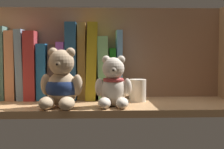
{
  "coord_description": "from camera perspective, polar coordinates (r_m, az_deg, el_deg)",
  "views": [
    {
      "loc": [
        -3.01,
        -104.1,
        17.94
      ],
      "look_at": [
        1.9,
        0.0,
        10.51
      ],
      "focal_mm": 56.72,
      "sensor_mm": 36.0,
      "label": 1
    }
  ],
  "objects": [
    {
      "name": "teddy_bear_smaller",
      "position": [
        0.98,
        0.21,
        -1.7
      ],
      "size": [
        10.39,
        10.57,
        14.21
      ],
      "color": "beige",
      "rests_on": "shelf_board"
    },
    {
      "name": "shelf_back_panel",
      "position": [
        1.18,
        -1.24,
        3.04
      ],
      "size": [
        79.23,
        1.2,
        31.62
      ],
      "primitive_type": "cube",
      "color": "#906649",
      "rests_on": "ground"
    },
    {
      "name": "book_6",
      "position": [
        1.16,
        -9.52,
        0.45
      ],
      "size": [
        2.88,
        9.81,
        17.49
      ],
      "primitive_type": "cube",
      "rotation": [
        0.0,
        0.02,
        0.0
      ],
      "color": "brown",
      "rests_on": "shelf_board"
    },
    {
      "name": "book_10",
      "position": [
        1.15,
        -3.3,
        2.18
      ],
      "size": [
        3.95,
        14.43,
        24.38
      ],
      "primitive_type": "cube",
      "rotation": [
        0.0,
        0.03,
        0.0
      ],
      "color": "#9E8918",
      "rests_on": "shelf_board"
    },
    {
      "name": "book_9",
      "position": [
        1.15,
        -4.89,
        2.17
      ],
      "size": [
        2.52,
        10.25,
        24.26
      ],
      "primitive_type": "cube",
      "color": "#AA7D3A",
      "rests_on": "shelf_board"
    },
    {
      "name": "book_13",
      "position": [
        1.15,
        1.07,
        1.62
      ],
      "size": [
        1.75,
        11.51,
        21.99
      ],
      "primitive_type": "cube",
      "color": "#6195C6",
      "rests_on": "shelf_board"
    },
    {
      "name": "book_7",
      "position": [
        1.16,
        -8.14,
        0.65
      ],
      "size": [
        2.47,
        11.74,
        18.2
      ],
      "primitive_type": "cube",
      "color": "#A453CA",
      "rests_on": "shelf_board"
    },
    {
      "name": "book_5",
      "position": [
        1.16,
        -10.99,
        0.51
      ],
      "size": [
        2.88,
        12.8,
        17.68
      ],
      "primitive_type": "cube",
      "color": "#256EB1",
      "rests_on": "shelf_board"
    },
    {
      "name": "book_12",
      "position": [
        1.15,
        -0.03,
        0.21
      ],
      "size": [
        2.02,
        12.38,
        16.3
      ],
      "primitive_type": "cube",
      "color": "#155F13",
      "rests_on": "shelf_board"
    },
    {
      "name": "teddy_bear_larger",
      "position": [
        0.98,
        -8.17,
        -1.52
      ],
      "size": [
        12.33,
        13.12,
        16.42
      ],
      "color": "tan",
      "rests_on": "shelf_board"
    },
    {
      "name": "book_3",
      "position": [
        1.18,
        -14.24,
        1.57
      ],
      "size": [
        2.8,
        12.54,
        22.17
      ],
      "primitive_type": "cube",
      "rotation": [
        0.0,
        -0.03,
        0.0
      ],
      "color": "#7495B3",
      "rests_on": "shelf_board"
    },
    {
      "name": "shelf_board",
      "position": [
        1.06,
        -1.03,
        -5.16
      ],
      "size": [
        76.83,
        26.24,
        2.0
      ],
      "primitive_type": "cube",
      "color": "tan",
      "rests_on": "ground"
    },
    {
      "name": "pillar_candle",
      "position": [
        1.08,
        4.17,
        -2.57
      ],
      "size": [
        5.1,
        5.1,
        6.8
      ],
      "primitive_type": "cylinder",
      "color": "silver",
      "rests_on": "shelf_board"
    },
    {
      "name": "book_11",
      "position": [
        1.15,
        -1.52,
        1.12
      ],
      "size": [
        3.72,
        13.93,
        20.08
      ],
      "primitive_type": "cube",
      "rotation": [
        0.0,
        -0.02,
        0.0
      ],
      "color": "#72AF71",
      "rests_on": "shelf_board"
    },
    {
      "name": "book_8",
      "position": [
        1.15,
        -6.53,
        2.18
      ],
      "size": [
        3.42,
        13.27,
        24.37
      ],
      "primitive_type": "cube",
      "color": "navy",
      "rests_on": "shelf_board"
    },
    {
      "name": "book_4",
      "position": [
        1.17,
        -12.71,
        1.46
      ],
      "size": [
        3.46,
        13.96,
        21.6
      ],
      "primitive_type": "cube",
      "color": "#AE3030",
      "rests_on": "shelf_board"
    },
    {
      "name": "book_1",
      "position": [
        1.19,
        -17.06,
        1.77
      ],
      "size": [
        2.44,
        11.56,
        23.03
      ],
      "primitive_type": "cube",
      "color": "#456D68",
      "rests_on": "shelf_board"
    },
    {
      "name": "book_2",
      "position": [
        1.18,
        -15.63,
        1.46
      ],
      "size": [
        2.91,
        12.08,
        21.7
      ],
      "primitive_type": "cube",
      "color": "tan",
      "rests_on": "shelf_board"
    }
  ]
}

